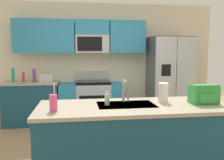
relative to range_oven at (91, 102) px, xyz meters
name	(u,v)px	position (x,y,z in m)	size (l,w,h in m)	color
ground_plane	(115,155)	(0.25, -1.80, -0.44)	(9.00, 9.00, 0.00)	#997A56
kitchen_wall_unit	(95,54)	(0.10, 0.28, 1.03)	(5.20, 0.43, 2.60)	beige
back_counter	(32,103)	(-1.25, 0.00, 0.01)	(1.13, 0.63, 0.90)	navy
range_oven	(91,102)	(0.00, 0.00, 0.00)	(1.36, 0.61, 1.10)	#B7BABF
refrigerator	(170,79)	(1.74, -0.07, 0.48)	(0.90, 0.76, 1.85)	#4C4F54
island_counter	(135,142)	(0.38, -2.50, 0.01)	(2.27, 0.91, 0.90)	navy
toaster	(46,78)	(-0.93, -0.05, 0.55)	(0.28, 0.16, 0.18)	#B7BABF
pepper_mill	(23,77)	(-1.40, 0.00, 0.56)	(0.05, 0.05, 0.20)	#B2332D
bottle_teal	(13,75)	(-1.60, -0.01, 0.60)	(0.06, 0.06, 0.29)	teal
bottle_purple	(34,75)	(-1.18, -0.02, 0.59)	(0.07, 0.07, 0.27)	purple
sink_faucet	(124,89)	(0.28, -2.31, 0.62)	(0.08, 0.21, 0.28)	#B7BABF
drink_cup_pink	(53,103)	(-0.54, -2.67, 0.55)	(0.08, 0.08, 0.30)	#EA4C93
soap_dispenser	(107,99)	(0.05, -2.45, 0.53)	(0.06, 0.06, 0.17)	#A5D8B2
paper_towel_roll	(163,93)	(0.76, -2.38, 0.58)	(0.12, 0.12, 0.24)	white
backpack	(204,94)	(1.22, -2.52, 0.57)	(0.32, 0.22, 0.23)	green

